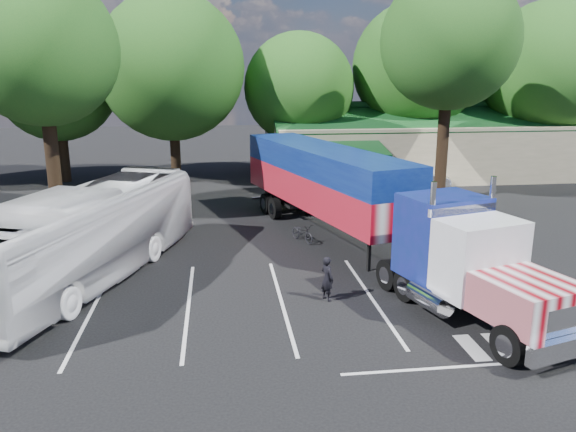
{
  "coord_description": "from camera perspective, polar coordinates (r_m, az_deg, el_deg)",
  "views": [
    {
      "loc": [
        -2.05,
        -24.01,
        7.78
      ],
      "look_at": [
        0.75,
        -1.85,
        2.0
      ],
      "focal_mm": 35.0,
      "sensor_mm": 36.0,
      "label": 1
    }
  ],
  "objects": [
    {
      "name": "ground",
      "position": [
        25.32,
        -2.22,
        -3.39
      ],
      "size": [
        120.0,
        120.0,
        0.0
      ],
      "primitive_type": "plane",
      "color": "black",
      "rests_on": "ground"
    },
    {
      "name": "event_hall",
      "position": [
        45.05,
        13.48,
        7.02
      ],
      "size": [
        24.2,
        14.12,
        5.55
      ],
      "color": "beige",
      "rests_on": "ground"
    },
    {
      "name": "tree_row_b",
      "position": [
        43.23,
        -22.45,
        12.59
      ],
      "size": [
        8.4,
        8.4,
        11.35
      ],
      "color": "black",
      "rests_on": "ground"
    },
    {
      "name": "tree_row_c",
      "position": [
        40.32,
        -11.79,
        14.59
      ],
      "size": [
        10.0,
        10.0,
        13.05
      ],
      "color": "black",
      "rests_on": "ground"
    },
    {
      "name": "tree_row_d",
      "position": [
        41.97,
        1.11,
        12.88
      ],
      "size": [
        8.0,
        8.0,
        10.6
      ],
      "color": "black",
      "rests_on": "ground"
    },
    {
      "name": "tree_row_e",
      "position": [
        44.63,
        12.93,
        14.55
      ],
      "size": [
        9.6,
        9.6,
        12.9
      ],
      "color": "black",
      "rests_on": "ground"
    },
    {
      "name": "tree_row_f",
      "position": [
        47.88,
        25.04,
        13.21
      ],
      "size": [
        10.4,
        10.4,
        13.0
      ],
      "color": "black",
      "rests_on": "ground"
    },
    {
      "name": "tree_near_left",
      "position": [
        31.19,
        -23.8,
        15.23
      ],
      "size": [
        7.6,
        7.6,
        12.65
      ],
      "color": "black",
      "rests_on": "ground"
    },
    {
      "name": "tree_near_right",
      "position": [
        35.26,
        16.1,
        16.7
      ],
      "size": [
        8.0,
        8.0,
        13.5
      ],
      "color": "black",
      "rests_on": "ground"
    },
    {
      "name": "semi_truck",
      "position": [
        24.83,
        6.45,
        2.19
      ],
      "size": [
        8.41,
        21.17,
        4.46
      ],
      "rotation": [
        0.0,
        0.0,
        0.28
      ],
      "color": "black",
      "rests_on": "ground"
    },
    {
      "name": "woman",
      "position": [
        19.66,
        3.99,
        -6.35
      ],
      "size": [
        0.61,
        0.69,
        1.59
      ],
      "primitive_type": "imported",
      "rotation": [
        0.0,
        0.0,
        2.06
      ],
      "color": "black",
      "rests_on": "ground"
    },
    {
      "name": "bicycle",
      "position": [
        26.35,
        1.48,
        -1.69
      ],
      "size": [
        1.25,
        1.73,
        0.87
      ],
      "primitive_type": "imported",
      "rotation": [
        0.0,
        0.0,
        0.46
      ],
      "color": "black",
      "rests_on": "ground"
    },
    {
      "name": "tour_bus",
      "position": [
        22.52,
        -19.63,
        -1.79
      ],
      "size": [
        7.35,
        13.07,
        3.58
      ],
      "primitive_type": "imported",
      "rotation": [
        0.0,
        0.0,
        -0.36
      ],
      "color": "silver",
      "rests_on": "ground"
    },
    {
      "name": "silver_sedan",
      "position": [
        39.92,
        13.56,
        3.77
      ],
      "size": [
        3.96,
        2.42,
        1.23
      ],
      "primitive_type": "imported",
      "rotation": [
        0.0,
        0.0,
        1.25
      ],
      "color": "#B7B9C0",
      "rests_on": "ground"
    }
  ]
}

